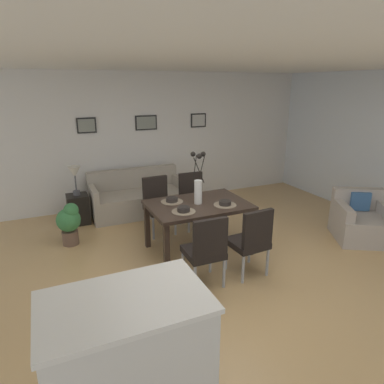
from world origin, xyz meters
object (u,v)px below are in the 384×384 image
(dining_chair_near_right, at_px, (158,202))
(dining_table, at_px, (198,209))
(bowl_far_left, at_px, (225,202))
(bowl_near_left, at_px, (184,209))
(side_table, at_px, (78,209))
(dining_chair_far_right, at_px, (193,197))
(table_lamp, at_px, (75,174))
(centerpiece_vase, at_px, (198,184))
(framed_picture_right, at_px, (198,120))
(framed_picture_center, at_px, (146,123))
(framed_picture_left, at_px, (86,125))
(armchair, at_px, (362,221))
(dining_chair_near_left, at_px, (206,248))
(dining_chair_far_left, at_px, (251,239))
(potted_plant, at_px, (69,222))
(sofa, at_px, (138,198))
(bowl_near_right, at_px, (172,199))

(dining_chair_near_right, bearing_deg, dining_table, -71.45)
(dining_chair_near_right, xyz_separation_m, bowl_far_left, (0.62, -1.12, 0.27))
(bowl_near_left, bearing_deg, side_table, 119.75)
(dining_chair_far_right, distance_m, side_table, 2.04)
(side_table, relative_size, table_lamp, 1.02)
(centerpiece_vase, bearing_deg, bowl_far_left, -34.85)
(framed_picture_right, bearing_deg, framed_picture_center, -180.00)
(dining_table, bearing_deg, side_table, 129.13)
(framed_picture_left, height_order, framed_picture_right, framed_picture_right)
(armchair, bearing_deg, dining_chair_near_left, -175.82)
(bowl_far_left, bearing_deg, dining_chair_far_left, -89.49)
(side_table, xyz_separation_m, framed_picture_left, (0.34, 0.60, 1.38))
(potted_plant, bearing_deg, dining_chair_far_left, -42.96)
(dining_chair_far_right, xyz_separation_m, framed_picture_right, (0.80, 1.51, 1.13))
(dining_chair_far_left, relative_size, side_table, 1.77)
(bowl_far_left, height_order, armchair, bowl_far_left)
(centerpiece_vase, bearing_deg, framed_picture_center, 90.02)
(sofa, relative_size, framed_picture_center, 4.06)
(dining_chair_far_right, bearing_deg, side_table, 153.22)
(sofa, bearing_deg, potted_plant, -144.96)
(sofa, relative_size, framed_picture_left, 5.07)
(armchair, relative_size, framed_picture_center, 2.52)
(framed_picture_left, bearing_deg, potted_plant, -111.33)
(dining_chair_far_right, xyz_separation_m, armchair, (2.22, -1.58, -0.23))
(centerpiece_vase, distance_m, table_lamp, 2.34)
(framed_picture_center, bearing_deg, bowl_far_left, -83.18)
(bowl_near_left, xyz_separation_m, bowl_far_left, (0.63, 0.00, 0.00))
(sofa, bearing_deg, dining_chair_near_left, -88.66)
(dining_table, xyz_separation_m, bowl_far_left, (0.31, -0.22, 0.13))
(armchair, bearing_deg, bowl_near_right, 162.76)
(bowl_near_left, bearing_deg, potted_plant, 138.87)
(dining_chair_far_right, relative_size, centerpiece_vase, 1.25)
(dining_chair_near_right, distance_m, table_lamp, 1.53)
(table_lamp, bearing_deg, dining_chair_far_left, -56.38)
(dining_table, relative_size, centerpiece_vase, 1.90)
(dining_table, relative_size, framed_picture_left, 4.04)
(dining_table, distance_m, table_lamp, 2.35)
(dining_table, relative_size, table_lamp, 2.75)
(framed_picture_center, bearing_deg, table_lamp, -157.83)
(side_table, bearing_deg, centerpiece_vase, -50.83)
(bowl_near_right, relative_size, potted_plant, 0.25)
(dining_table, distance_m, dining_chair_far_left, 0.96)
(framed_picture_center, bearing_deg, dining_chair_near_left, -95.33)
(bowl_far_left, height_order, side_table, bowl_far_left)
(framed_picture_left, height_order, potted_plant, framed_picture_left)
(bowl_near_left, relative_size, framed_picture_right, 0.50)
(dining_chair_near_left, relative_size, armchair, 0.84)
(framed_picture_right, bearing_deg, dining_table, -115.14)
(dining_table, distance_m, armchair, 2.66)
(dining_table, bearing_deg, dining_chair_far_right, 69.96)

